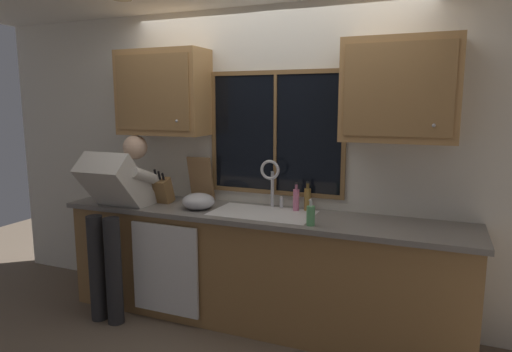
# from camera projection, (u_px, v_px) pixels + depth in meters

# --- Properties ---
(back_wall) EXTENTS (5.63, 0.12, 2.55)m
(back_wall) POSITION_uv_depth(u_px,v_px,m) (272.00, 162.00, 3.79)
(back_wall) COLOR silver
(back_wall) RESTS_ON floor
(window_glass) EXTENTS (1.10, 0.02, 0.95)m
(window_glass) POSITION_uv_depth(u_px,v_px,m) (276.00, 134.00, 3.67)
(window_glass) COLOR black
(window_frame_top) EXTENTS (1.17, 0.02, 0.04)m
(window_frame_top) POSITION_uv_depth(u_px,v_px,m) (276.00, 72.00, 3.58)
(window_frame_top) COLOR brown
(window_frame_bottom) EXTENTS (1.17, 0.02, 0.04)m
(window_frame_bottom) POSITION_uv_depth(u_px,v_px,m) (275.00, 192.00, 3.74)
(window_frame_bottom) COLOR brown
(window_frame_left) EXTENTS (0.03, 0.02, 0.95)m
(window_frame_left) POSITION_uv_depth(u_px,v_px,m) (214.00, 132.00, 3.87)
(window_frame_left) COLOR brown
(window_frame_right) EXTENTS (0.03, 0.02, 0.95)m
(window_frame_right) POSITION_uv_depth(u_px,v_px,m) (344.00, 136.00, 3.45)
(window_frame_right) COLOR brown
(window_mullion_center) EXTENTS (0.02, 0.02, 0.95)m
(window_mullion_center) POSITION_uv_depth(u_px,v_px,m) (275.00, 134.00, 3.66)
(window_mullion_center) COLOR brown
(lower_cabinet_run) EXTENTS (3.23, 0.58, 0.88)m
(lower_cabinet_run) POSITION_uv_depth(u_px,v_px,m) (257.00, 270.00, 3.61)
(lower_cabinet_run) COLOR olive
(lower_cabinet_run) RESTS_ON floor
(countertop) EXTENTS (3.29, 0.62, 0.04)m
(countertop) POSITION_uv_depth(u_px,v_px,m) (256.00, 215.00, 3.51)
(countertop) COLOR slate
(countertop) RESTS_ON lower_cabinet_run
(dishwasher_front) EXTENTS (0.60, 0.02, 0.74)m
(dishwasher_front) POSITION_uv_depth(u_px,v_px,m) (165.00, 269.00, 3.57)
(dishwasher_front) COLOR white
(upper_cabinet_left) EXTENTS (0.79, 0.36, 0.72)m
(upper_cabinet_left) POSITION_uv_depth(u_px,v_px,m) (163.00, 93.00, 3.83)
(upper_cabinet_left) COLOR #A87A47
(upper_cabinet_right) EXTENTS (0.79, 0.36, 0.72)m
(upper_cabinet_right) POSITION_uv_depth(u_px,v_px,m) (400.00, 90.00, 3.10)
(upper_cabinet_right) COLOR #A87A47
(sink) EXTENTS (0.80, 0.46, 0.21)m
(sink) POSITION_uv_depth(u_px,v_px,m) (263.00, 225.00, 3.52)
(sink) COLOR silver
(sink) RESTS_ON lower_cabinet_run
(faucet) EXTENTS (0.18, 0.09, 0.40)m
(faucet) POSITION_uv_depth(u_px,v_px,m) (272.00, 178.00, 3.62)
(faucet) COLOR silver
(faucet) RESTS_ON countertop
(person_standing) EXTENTS (0.53, 0.71, 1.50)m
(person_standing) POSITION_uv_depth(u_px,v_px,m) (116.00, 205.00, 3.68)
(person_standing) COLOR #262628
(person_standing) RESTS_ON floor
(knife_block) EXTENTS (0.12, 0.18, 0.32)m
(knife_block) POSITION_uv_depth(u_px,v_px,m) (163.00, 191.00, 3.83)
(knife_block) COLOR olive
(knife_block) RESTS_ON countertop
(cutting_board) EXTENTS (0.22, 0.10, 0.39)m
(cutting_board) POSITION_uv_depth(u_px,v_px,m) (201.00, 179.00, 3.91)
(cutting_board) COLOR #997047
(cutting_board) RESTS_ON countertop
(mixing_bowl) EXTENTS (0.27, 0.27, 0.13)m
(mixing_bowl) POSITION_uv_depth(u_px,v_px,m) (198.00, 201.00, 3.63)
(mixing_bowl) COLOR #B7B7BC
(mixing_bowl) RESTS_ON countertop
(soap_dispenser) EXTENTS (0.06, 0.07, 0.20)m
(soap_dispenser) POSITION_uv_depth(u_px,v_px,m) (311.00, 215.00, 3.13)
(soap_dispenser) COLOR #59A566
(soap_dispenser) RESTS_ON countertop
(bottle_green_glass) EXTENTS (0.05, 0.05, 0.23)m
(bottle_green_glass) POSITION_uv_depth(u_px,v_px,m) (296.00, 199.00, 3.56)
(bottle_green_glass) COLOR pink
(bottle_green_glass) RESTS_ON countertop
(bottle_tall_clear) EXTENTS (0.05, 0.05, 0.24)m
(bottle_tall_clear) POSITION_uv_depth(u_px,v_px,m) (307.00, 199.00, 3.56)
(bottle_tall_clear) COLOR olive
(bottle_tall_clear) RESTS_ON countertop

